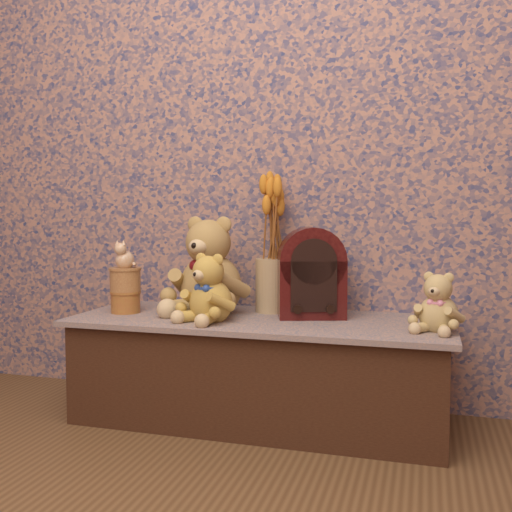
% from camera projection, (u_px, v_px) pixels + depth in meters
% --- Properties ---
extents(display_shelf, '(1.43, 0.56, 0.40)m').
position_uv_depth(display_shelf, '(260.00, 369.00, 2.24)').
color(display_shelf, '#374D71').
rests_on(display_shelf, ground).
extents(teddy_large, '(0.39, 0.44, 0.41)m').
position_uv_depth(teddy_large, '(211.00, 261.00, 2.32)').
color(teddy_large, olive).
rests_on(teddy_large, display_shelf).
extents(teddy_medium, '(0.30, 0.32, 0.27)m').
position_uv_depth(teddy_medium, '(211.00, 285.00, 2.15)').
color(teddy_medium, '#B19231').
rests_on(teddy_medium, display_shelf).
extents(teddy_small, '(0.23, 0.25, 0.22)m').
position_uv_depth(teddy_small, '(439.00, 300.00, 1.96)').
color(teddy_small, tan).
rests_on(teddy_small, display_shelf).
extents(cathedral_radio, '(0.29, 0.25, 0.35)m').
position_uv_depth(cathedral_radio, '(311.00, 272.00, 2.24)').
color(cathedral_radio, '#33090A').
rests_on(cathedral_radio, display_shelf).
extents(ceramic_vase, '(0.14, 0.14, 0.22)m').
position_uv_depth(ceramic_vase, '(272.00, 285.00, 2.35)').
color(ceramic_vase, tan).
rests_on(ceramic_vase, display_shelf).
extents(dried_stalks, '(0.24, 0.24, 0.43)m').
position_uv_depth(dried_stalks, '(272.00, 205.00, 2.33)').
color(dried_stalks, orange).
rests_on(dried_stalks, ceramic_vase).
extents(biscuit_tin_lower, '(0.12, 0.12, 0.08)m').
position_uv_depth(biscuit_tin_lower, '(126.00, 302.00, 2.34)').
color(biscuit_tin_lower, '#B49535').
rests_on(biscuit_tin_lower, display_shelf).
extents(biscuit_tin_upper, '(0.13, 0.13, 0.09)m').
position_uv_depth(biscuit_tin_upper, '(125.00, 280.00, 2.33)').
color(biscuit_tin_upper, tan).
rests_on(biscuit_tin_upper, biscuit_tin_lower).
extents(cat_figurine, '(0.09, 0.10, 0.12)m').
position_uv_depth(cat_figurine, '(125.00, 254.00, 2.33)').
color(cat_figurine, silver).
rests_on(cat_figurine, biscuit_tin_upper).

